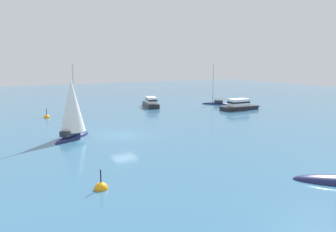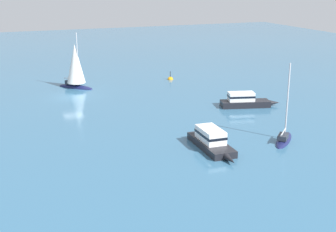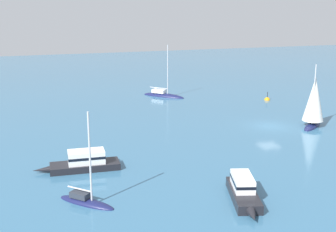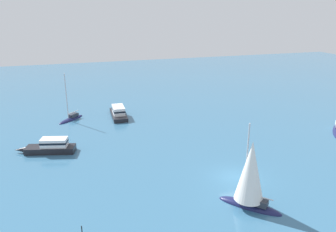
{
  "view_description": "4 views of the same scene",
  "coord_description": "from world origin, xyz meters",
  "px_view_note": "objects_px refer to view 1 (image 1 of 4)",
  "views": [
    {
      "loc": [
        -32.05,
        12.73,
        7.87
      ],
      "look_at": [
        2.83,
        -7.0,
        1.1
      ],
      "focal_mm": 35.15,
      "sensor_mm": 36.0,
      "label": 1
    },
    {
      "loc": [
        -10.09,
        -58.76,
        14.8
      ],
      "look_at": [
        5.83,
        -18.54,
        1.94
      ],
      "focal_mm": 50.26,
      "sensor_mm": 36.0,
      "label": 2
    },
    {
      "loc": [
        48.43,
        -27.48,
        15.39
      ],
      "look_at": [
        0.16,
        -12.94,
        2.28
      ],
      "focal_mm": 49.67,
      "sensor_mm": 36.0,
      "label": 3
    },
    {
      "loc": [
        15.8,
        27.0,
        16.58
      ],
      "look_at": [
        1.98,
        -16.73,
        1.57
      ],
      "focal_mm": 35.75,
      "sensor_mm": 36.0,
      "label": 4
    }
  ],
  "objects_px": {
    "cabin_cruiser": "(151,103)",
    "channel_buoy": "(101,189)",
    "mooring_buoy": "(47,118)",
    "motor_cruiser": "(240,105)",
    "sloop": "(216,103)",
    "yacht": "(72,111)"
  },
  "relations": [
    {
      "from": "yacht",
      "to": "mooring_buoy",
      "type": "distance_m",
      "value": 14.4
    },
    {
      "from": "cabin_cruiser",
      "to": "channel_buoy",
      "type": "distance_m",
      "value": 36.64
    },
    {
      "from": "sloop",
      "to": "channel_buoy",
      "type": "height_order",
      "value": "sloop"
    },
    {
      "from": "cabin_cruiser",
      "to": "channel_buoy",
      "type": "xyz_separation_m",
      "value": [
        -31.29,
        19.04,
        -0.72
      ]
    },
    {
      "from": "yacht",
      "to": "cabin_cruiser",
      "type": "bearing_deg",
      "value": 1.67
    },
    {
      "from": "sloop",
      "to": "motor_cruiser",
      "type": "height_order",
      "value": "sloop"
    },
    {
      "from": "channel_buoy",
      "to": "mooring_buoy",
      "type": "bearing_deg",
      "value": -3.17
    },
    {
      "from": "sloop",
      "to": "motor_cruiser",
      "type": "distance_m",
      "value": 7.27
    },
    {
      "from": "sloop",
      "to": "mooring_buoy",
      "type": "relative_size",
      "value": 4.59
    },
    {
      "from": "channel_buoy",
      "to": "mooring_buoy",
      "type": "height_order",
      "value": "channel_buoy"
    },
    {
      "from": "yacht",
      "to": "channel_buoy",
      "type": "height_order",
      "value": "yacht"
    },
    {
      "from": "sloop",
      "to": "yacht",
      "type": "xyz_separation_m",
      "value": [
        -13.85,
        29.04,
        2.65
      ]
    },
    {
      "from": "motor_cruiser",
      "to": "cabin_cruiser",
      "type": "xyz_separation_m",
      "value": [
        10.01,
        11.09,
        -0.01
      ]
    },
    {
      "from": "sloop",
      "to": "mooring_buoy",
      "type": "height_order",
      "value": "sloop"
    },
    {
      "from": "channel_buoy",
      "to": "motor_cruiser",
      "type": "bearing_deg",
      "value": -54.76
    },
    {
      "from": "cabin_cruiser",
      "to": "yacht",
      "type": "bearing_deg",
      "value": 148.92
    },
    {
      "from": "channel_buoy",
      "to": "mooring_buoy",
      "type": "xyz_separation_m",
      "value": [
        28.76,
        -1.59,
        0.0
      ]
    },
    {
      "from": "sloop",
      "to": "cabin_cruiser",
      "type": "distance_m",
      "value": 12.17
    },
    {
      "from": "cabin_cruiser",
      "to": "sloop",
      "type": "bearing_deg",
      "value": -88.42
    },
    {
      "from": "motor_cruiser",
      "to": "cabin_cruiser",
      "type": "relative_size",
      "value": 1.08
    },
    {
      "from": "yacht",
      "to": "channel_buoy",
      "type": "distance_m",
      "value": 15.03
    },
    {
      "from": "cabin_cruiser",
      "to": "mooring_buoy",
      "type": "height_order",
      "value": "cabin_cruiser"
    }
  ]
}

